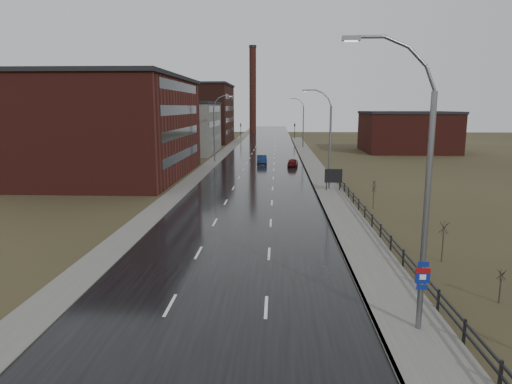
# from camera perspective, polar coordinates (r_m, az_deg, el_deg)

# --- Properties ---
(ground) EXTENTS (320.00, 320.00, 0.00)m
(ground) POSITION_cam_1_polar(r_m,az_deg,el_deg) (18.96, -6.41, -19.20)
(ground) COLOR #2D2819
(ground) RESTS_ON ground
(road) EXTENTS (14.00, 300.00, 0.06)m
(road) POSITION_cam_1_polar(r_m,az_deg,el_deg) (76.86, 0.55, 3.59)
(road) COLOR black
(road) RESTS_ON ground
(sidewalk_right) EXTENTS (3.20, 180.00, 0.18)m
(sidewalk_right) POSITION_cam_1_polar(r_m,az_deg,el_deg) (52.40, 8.99, 0.23)
(sidewalk_right) COLOR #595651
(sidewalk_right) RESTS_ON ground
(curb_right) EXTENTS (0.16, 180.00, 0.18)m
(curb_right) POSITION_cam_1_polar(r_m,az_deg,el_deg) (52.25, 7.33, 0.24)
(curb_right) COLOR slate
(curb_right) RESTS_ON ground
(sidewalk_left) EXTENTS (2.40, 260.00, 0.12)m
(sidewalk_left) POSITION_cam_1_polar(r_m,az_deg,el_deg) (77.58, -5.53, 3.62)
(sidewalk_left) COLOR #595651
(sidewalk_left) RESTS_ON ground
(warehouse_near) EXTENTS (22.44, 28.56, 13.50)m
(warehouse_near) POSITION_cam_1_polar(r_m,az_deg,el_deg) (65.73, -18.74, 7.73)
(warehouse_near) COLOR #471914
(warehouse_near) RESTS_ON ground
(warehouse_mid) EXTENTS (16.32, 20.40, 10.50)m
(warehouse_mid) POSITION_cam_1_polar(r_m,az_deg,el_deg) (96.58, -9.89, 7.98)
(warehouse_mid) COLOR slate
(warehouse_mid) RESTS_ON ground
(warehouse_far) EXTENTS (26.52, 24.48, 15.50)m
(warehouse_far) POSITION_cam_1_polar(r_m,az_deg,el_deg) (126.88, -9.23, 9.71)
(warehouse_far) COLOR #331611
(warehouse_far) RESTS_ON ground
(building_right) EXTENTS (18.36, 16.32, 8.50)m
(building_right) POSITION_cam_1_polar(r_m,az_deg,el_deg) (102.16, 18.40, 7.17)
(building_right) COLOR #471914
(building_right) RESTS_ON ground
(smokestack) EXTENTS (2.70, 2.70, 30.70)m
(smokestack) POSITION_cam_1_polar(r_m,az_deg,el_deg) (166.58, -0.41, 12.69)
(smokestack) COLOR #331611
(smokestack) RESTS_ON ground
(streetlight_main) EXTENTS (3.91, 0.29, 12.11)m
(streetlight_main) POSITION_cam_1_polar(r_m,az_deg,el_deg) (19.40, 19.75, 0.05)
(streetlight_main) COLOR slate
(streetlight_main) RESTS_ON ground
(streetlight_right_mid) EXTENTS (3.36, 0.28, 11.35)m
(streetlight_right_mid) POSITION_cam_1_polar(r_m,az_deg,el_deg) (52.67, 8.94, 6.59)
(streetlight_right_mid) COLOR slate
(streetlight_right_mid) RESTS_ON ground
(streetlight_left) EXTENTS (3.36, 0.28, 11.35)m
(streetlight_left) POSITION_cam_1_polar(r_m,az_deg,el_deg) (79.01, -5.04, 7.96)
(streetlight_left) COLOR slate
(streetlight_left) RESTS_ON ground
(streetlight_right_far) EXTENTS (3.36, 0.28, 11.35)m
(streetlight_right_far) POSITION_cam_1_polar(r_m,az_deg,el_deg) (106.45, 5.77, 8.62)
(streetlight_right_far) COLOR slate
(streetlight_right_far) RESTS_ON ground
(guardrail) EXTENTS (0.10, 53.05, 1.10)m
(guardrail) POSITION_cam_1_polar(r_m,az_deg,el_deg) (36.41, 14.54, -3.56)
(guardrail) COLOR black
(guardrail) RESTS_ON ground
(shrub_b) EXTENTS (0.41, 0.43, 1.69)m
(shrub_b) POSITION_cam_1_polar(r_m,az_deg,el_deg) (25.42, 28.24, -10.26)
(shrub_b) COLOR #382D23
(shrub_b) RESTS_ON ground
(shrub_c) EXTENTS (0.60, 0.63, 2.52)m
(shrub_c) POSITION_cam_1_polar(r_m,az_deg,el_deg) (30.32, 22.34, -5.64)
(shrub_c) COLOR #382D23
(shrub_c) RESTS_ON ground
(shrub_d) EXTENTS (0.43, 0.45, 1.79)m
(shrub_d) POSITION_cam_1_polar(r_m,az_deg,el_deg) (38.47, 20.54, -2.78)
(shrub_d) COLOR #382D23
(shrub_d) RESTS_ON ground
(shrub_e) EXTENTS (0.53, 0.56, 2.23)m
(shrub_e) POSITION_cam_1_polar(r_m,az_deg,el_deg) (44.03, 14.48, -0.50)
(shrub_e) COLOR #382D23
(shrub_e) RESTS_ON ground
(shrub_f) EXTENTS (0.42, 0.44, 1.76)m
(shrub_f) POSITION_cam_1_polar(r_m,az_deg,el_deg) (49.88, 14.53, 0.47)
(shrub_f) COLOR #382D23
(shrub_f) RESTS_ON ground
(billboard) EXTENTS (1.96, 0.17, 2.59)m
(billboard) POSITION_cam_1_polar(r_m,az_deg,el_deg) (51.71, 9.65, 1.91)
(billboard) COLOR black
(billboard) RESTS_ON ground
(traffic_light_left) EXTENTS (0.58, 2.73, 5.30)m
(traffic_light_left) POSITION_cam_1_polar(r_m,az_deg,el_deg) (136.74, -1.92, 8.57)
(traffic_light_left) COLOR black
(traffic_light_left) RESTS_ON ground
(traffic_light_right) EXTENTS (0.58, 2.73, 5.30)m
(traffic_light_right) POSITION_cam_1_polar(r_m,az_deg,el_deg) (136.42, 4.87, 8.53)
(traffic_light_right) COLOR black
(traffic_light_right) RESTS_ON ground
(car_near) EXTENTS (1.83, 4.56, 1.47)m
(car_near) POSITION_cam_1_polar(r_m,az_deg,el_deg) (75.76, 0.73, 4.02)
(car_near) COLOR #0C1A3E
(car_near) RESTS_ON ground
(car_far) EXTENTS (1.90, 3.97, 1.31)m
(car_far) POSITION_cam_1_polar(r_m,az_deg,el_deg) (72.93, 4.61, 3.67)
(car_far) COLOR #4C0C0F
(car_far) RESTS_ON ground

